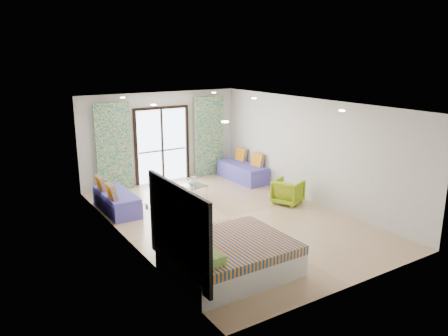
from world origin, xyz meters
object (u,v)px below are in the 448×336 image
daybed_left (116,201)px  daybed_right (243,171)px  coffee_table (194,187)px  armchair (288,191)px  bed (229,257)px

daybed_left → daybed_right: 4.27m
coffee_table → armchair: 2.50m
armchair → daybed_right: bearing=-29.6°
coffee_table → bed: bearing=-110.2°
bed → coffee_table: size_ratio=3.30×
coffee_table → armchair: (1.87, -1.67, 0.02)m
bed → coffee_table: (1.46, 3.98, 0.02)m
daybed_left → armchair: size_ratio=2.49×
bed → armchair: size_ratio=3.04×
bed → daybed_left: 4.18m
armchair → daybed_left: bearing=42.0°
bed → daybed_right: size_ratio=1.15×
bed → armchair: 4.05m
bed → coffee_table: bed is taller
daybed_right → bed: bearing=-128.2°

